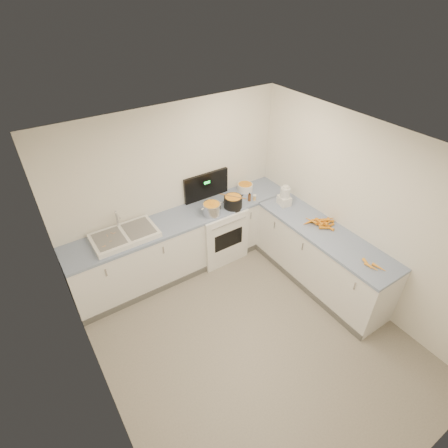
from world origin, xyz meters
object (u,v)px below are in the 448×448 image
sink (125,235)px  extract_bottle (249,198)px  stove (217,230)px  steel_pot (212,210)px  mixing_bowl (245,187)px  food_processor (285,197)px  black_pot (233,202)px  spice_jar (255,198)px

sink → extract_bottle: 1.96m
stove → sink: (-1.45, 0.02, 0.50)m
stove → steel_pot: bearing=-139.5°
mixing_bowl → food_processor: (0.25, -0.67, 0.08)m
black_pot → mixing_bowl: bearing=33.8°
mixing_bowl → stove: bearing=-168.4°
sink → spice_jar: size_ratio=10.96×
extract_bottle → steel_pot: bearing=179.2°
steel_pot → stove: bearing=40.5°
food_processor → spice_jar: bearing=131.4°
steel_pot → extract_bottle: 0.68m
steel_pot → black_pot: (0.37, -0.01, 0.00)m
black_pot → mixing_bowl: size_ratio=1.10×
stove → food_processor: stove is taller
extract_bottle → food_processor: size_ratio=0.36×
food_processor → black_pot: bearing=151.7°
mixing_bowl → sink: bearing=-176.9°
steel_pot → spice_jar: 0.76m
spice_jar → stove: bearing=161.5°
extract_bottle → food_processor: bearing=-44.6°
extract_bottle → food_processor: 0.54m
steel_pot → sink: bearing=172.4°
sink → food_processor: food_processor is taller
sink → food_processor: bearing=-13.4°
steel_pot → black_pot: 0.37m
stove → extract_bottle: (0.50, -0.16, 0.52)m
sink → black_pot: bearing=-6.3°
extract_bottle → sink: bearing=174.8°
black_pot → food_processor: size_ratio=0.86×
black_pot → food_processor: food_processor is taller
stove → food_processor: bearing=-31.4°
black_pot → mixing_bowl: 0.53m
black_pot → extract_bottle: size_ratio=2.35×
stove → food_processor: 1.20m
extract_bottle → stove: bearing=162.0°
stove → sink: bearing=179.4°
sink → food_processor: 2.40m
steel_pot → food_processor: size_ratio=0.83×
sink → extract_bottle: sink is taller
spice_jar → steel_pot: bearing=176.9°
spice_jar → food_processor: food_processor is taller
stove → mixing_bowl: (0.63, 0.13, 0.52)m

